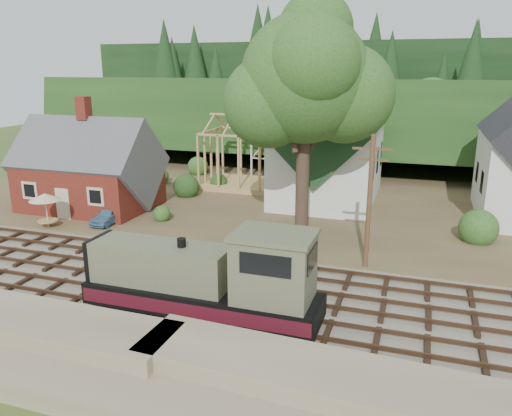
% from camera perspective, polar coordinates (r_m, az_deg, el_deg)
% --- Properties ---
extents(ground, '(140.00, 140.00, 0.00)m').
position_cam_1_polar(ground, '(27.01, -4.11, -9.45)').
color(ground, '#384C1E').
rests_on(ground, ground).
extents(embankment, '(64.00, 5.00, 1.60)m').
position_cam_1_polar(embankment, '(20.48, -13.76, -18.88)').
color(embankment, '#7F7259').
rests_on(embankment, ground).
extents(railroad_bed, '(64.00, 11.00, 0.16)m').
position_cam_1_polar(railroad_bed, '(26.98, -4.11, -9.30)').
color(railroad_bed, '#726B5B').
rests_on(railroad_bed, ground).
extents(village_flat, '(64.00, 26.00, 0.30)m').
position_cam_1_polar(village_flat, '(43.13, 5.07, 0.47)').
color(village_flat, brown).
rests_on(village_flat, ground).
extents(hillside, '(70.00, 28.96, 12.74)m').
position_cam_1_polar(hillside, '(66.21, 9.99, 5.55)').
color(hillside, '#1E3F19').
rests_on(hillside, ground).
extents(ridge, '(80.00, 20.00, 12.00)m').
position_cam_1_polar(ridge, '(81.88, 11.74, 7.39)').
color(ridge, black).
rests_on(ridge, ground).
extents(depot, '(10.80, 7.41, 9.00)m').
position_cam_1_polar(depot, '(42.94, -18.49, 3.85)').
color(depot, '#5C1815').
rests_on(depot, village_flat).
extents(church, '(8.40, 15.17, 13.00)m').
position_cam_1_polar(church, '(43.31, 8.35, 7.24)').
color(church, silver).
rests_on(church, village_flat).
extents(timber_frame, '(8.20, 6.20, 6.99)m').
position_cam_1_polar(timber_frame, '(47.85, -0.73, 5.88)').
color(timber_frame, tan).
rests_on(timber_frame, village_flat).
extents(lattice_tower, '(3.20, 3.20, 12.12)m').
position_cam_1_polar(lattice_tower, '(52.86, 1.45, 14.20)').
color(lattice_tower, silver).
rests_on(lattice_tower, village_flat).
extents(big_tree, '(10.90, 8.40, 14.70)m').
position_cam_1_polar(big_tree, '(33.43, 5.91, 13.51)').
color(big_tree, '#38281E').
rests_on(big_tree, village_flat).
extents(telegraph_pole_near, '(2.20, 0.28, 8.00)m').
position_cam_1_polar(telegraph_pole_near, '(28.75, 12.83, 0.77)').
color(telegraph_pole_near, '#4C331E').
rests_on(telegraph_pole_near, ground).
extents(locomotive, '(11.16, 2.79, 4.49)m').
position_cam_1_polar(locomotive, '(23.40, -5.34, -8.20)').
color(locomotive, black).
rests_on(locomotive, railroad_bed).
extents(car_blue, '(1.47, 3.52, 1.19)m').
position_cam_1_polar(car_blue, '(38.62, -16.44, -0.81)').
color(car_blue, teal).
rests_on(car_blue, village_flat).
extents(patio_set, '(2.24, 2.24, 2.50)m').
position_cam_1_polar(patio_set, '(38.85, -22.96, 1.01)').
color(patio_set, silver).
rests_on(patio_set, village_flat).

